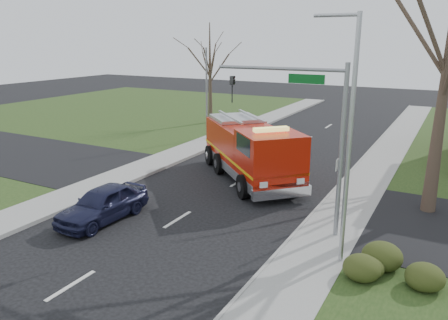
% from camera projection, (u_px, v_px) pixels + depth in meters
% --- Properties ---
extents(ground, '(120.00, 120.00, 0.00)m').
position_uv_depth(ground, '(178.00, 220.00, 18.99)').
color(ground, black).
rests_on(ground, ground).
extents(sidewalk_right, '(2.40, 80.00, 0.15)m').
position_uv_depth(sidewalk_right, '(316.00, 250.00, 16.12)').
color(sidewalk_right, gray).
rests_on(sidewalk_right, ground).
extents(sidewalk_left, '(2.40, 80.00, 0.15)m').
position_uv_depth(sidewalk_left, '(75.00, 195.00, 21.83)').
color(sidewalk_left, gray).
rests_on(sidewalk_left, ground).
extents(hedge_corner, '(2.80, 2.00, 0.90)m').
position_uv_depth(hedge_corner, '(394.00, 268.00, 13.85)').
color(hedge_corner, '#343F17').
rests_on(hedge_corner, lawn_right).
extents(bare_tree_left, '(4.50, 4.50, 9.00)m').
position_uv_depth(bare_tree_left, '(210.00, 62.00, 39.04)').
color(bare_tree_left, '#3F3125').
rests_on(bare_tree_left, ground).
extents(traffic_signal_mast, '(5.29, 0.18, 6.80)m').
position_uv_depth(traffic_signal_mast, '(310.00, 118.00, 16.61)').
color(traffic_signal_mast, gray).
rests_on(traffic_signal_mast, ground).
extents(streetlight_pole, '(1.48, 0.16, 8.40)m').
position_uv_depth(streetlight_pole, '(348.00, 137.00, 14.07)').
color(streetlight_pole, '#B7BABF').
rests_on(streetlight_pole, ground).
extents(utility_pole_far, '(0.14, 0.14, 7.00)m').
position_uv_depth(utility_pole_far, '(207.00, 95.00, 33.04)').
color(utility_pole_far, gray).
rests_on(utility_pole_far, ground).
extents(fire_engine, '(8.14, 8.10, 3.46)m').
position_uv_depth(fire_engine, '(251.00, 152.00, 24.13)').
color(fire_engine, '#B51808').
rests_on(fire_engine, ground).
extents(parked_car_maroon, '(1.93, 4.48, 1.51)m').
position_uv_depth(parked_car_maroon, '(103.00, 204.00, 18.77)').
color(parked_car_maroon, '#1A1D3A').
rests_on(parked_car_maroon, ground).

